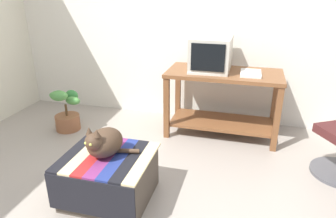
{
  "coord_description": "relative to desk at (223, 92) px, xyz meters",
  "views": [
    {
      "loc": [
        0.63,
        -1.68,
        1.61
      ],
      "look_at": [
        -0.04,
        0.85,
        0.55
      ],
      "focal_mm": 32.68,
      "sensor_mm": 36.0,
      "label": 1
    }
  ],
  "objects": [
    {
      "name": "potted_plant",
      "position": [
        -1.77,
        -0.38,
        -0.28
      ],
      "size": [
        0.39,
        0.4,
        0.53
      ],
      "color": "brown",
      "rests_on": "ground_plane"
    },
    {
      "name": "back_wall",
      "position": [
        -0.4,
        0.45,
        0.8
      ],
      "size": [
        8.0,
        0.1,
        2.6
      ],
      "primitive_type": "cube",
      "color": "silver",
      "rests_on": "ground_plane"
    },
    {
      "name": "cat",
      "position": [
        -0.77,
        -1.41,
        0.0
      ],
      "size": [
        0.4,
        0.37,
        0.28
      ],
      "rotation": [
        0.0,
        0.0,
        -0.25
      ],
      "color": "#473323",
      "rests_on": "ottoman_with_blanket"
    },
    {
      "name": "pen",
      "position": [
        0.28,
        -0.01,
        0.24
      ],
      "size": [
        0.07,
        0.13,
        0.01
      ],
      "primitive_type": "cylinder",
      "rotation": [
        0.0,
        1.57,
        2.03
      ],
      "color": "black",
      "rests_on": "desk"
    },
    {
      "name": "desk",
      "position": [
        0.0,
        0.0,
        0.0
      ],
      "size": [
        1.25,
        0.62,
        0.74
      ],
      "rotation": [
        0.0,
        0.0,
        -0.01
      ],
      "color": "brown",
      "rests_on": "ground_plane"
    },
    {
      "name": "keyboard",
      "position": [
        -0.18,
        -0.14,
        0.25
      ],
      "size": [
        0.41,
        0.17,
        0.02
      ],
      "primitive_type": "cube",
      "rotation": [
        0.0,
        0.0,
        0.04
      ],
      "color": "beige",
      "rests_on": "desk"
    },
    {
      "name": "tv_monitor",
      "position": [
        -0.16,
        0.04,
        0.42
      ],
      "size": [
        0.43,
        0.52,
        0.36
      ],
      "rotation": [
        0.0,
        0.0,
        -0.01
      ],
      "color": "#BCB7A8",
      "rests_on": "desk"
    },
    {
      "name": "ottoman_with_blanket",
      "position": [
        -0.75,
        -1.42,
        -0.31
      ],
      "size": [
        0.68,
        0.63,
        0.38
      ],
      "color": "#4C4238",
      "rests_on": "ground_plane"
    },
    {
      "name": "book",
      "position": [
        0.28,
        -0.05,
        0.25
      ],
      "size": [
        0.21,
        0.29,
        0.03
      ],
      "primitive_type": "cube",
      "rotation": [
        0.0,
        0.0,
        0.01
      ],
      "color": "white",
      "rests_on": "desk"
    }
  ]
}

